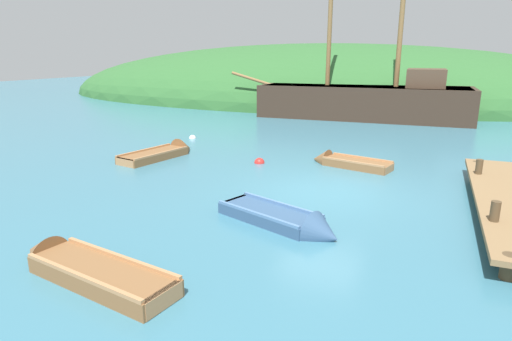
% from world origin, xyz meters
% --- Properties ---
extents(ground_plane, '(120.00, 120.00, 0.00)m').
position_xyz_m(ground_plane, '(0.00, 0.00, 0.00)').
color(ground_plane, teal).
extents(shore_hill, '(54.51, 27.10, 10.12)m').
position_xyz_m(shore_hill, '(-7.82, 29.40, 0.00)').
color(shore_hill, '#2D602D').
rests_on(shore_hill, ground).
extents(sailing_ship, '(15.85, 4.50, 13.65)m').
position_xyz_m(sailing_ship, '(-1.27, 16.35, 0.82)').
color(sailing_ship, '#38281E').
rests_on(sailing_ship, ground).
extents(rowboat_far, '(1.73, 3.68, 1.02)m').
position_xyz_m(rowboat_far, '(-7.05, 2.16, 0.09)').
color(rowboat_far, brown).
rests_on(rowboat_far, ground).
extents(rowboat_portside, '(3.43, 2.08, 0.98)m').
position_xyz_m(rowboat_portside, '(-0.12, -2.96, 0.08)').
color(rowboat_portside, '#335175').
rests_on(rowboat_portside, ground).
extents(rowboat_outer_left, '(3.14, 1.63, 0.88)m').
position_xyz_m(rowboat_outer_left, '(0.03, 3.40, 0.08)').
color(rowboat_outer_left, brown).
rests_on(rowboat_outer_left, ground).
extents(rowboat_near_dock, '(3.89, 1.54, 0.89)m').
position_xyz_m(rowboat_near_dock, '(-2.88, -6.68, 0.10)').
color(rowboat_near_dock, brown).
rests_on(rowboat_near_dock, ground).
extents(buoy_white, '(0.35, 0.35, 0.35)m').
position_xyz_m(buoy_white, '(-7.98, 5.93, 0.00)').
color(buoy_white, white).
rests_on(buoy_white, ground).
extents(buoy_red, '(0.40, 0.40, 0.40)m').
position_xyz_m(buoy_red, '(-3.08, 2.59, 0.00)').
color(buoy_red, red).
rests_on(buoy_red, ground).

